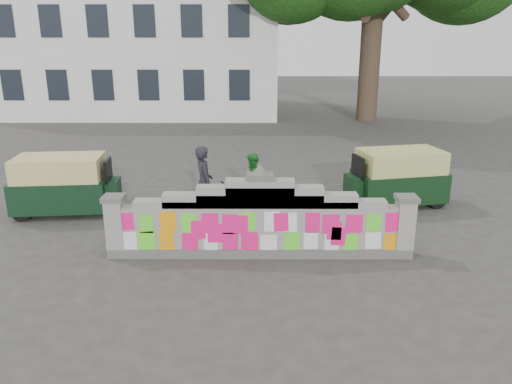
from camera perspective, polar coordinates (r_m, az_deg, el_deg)
ground at (r=10.72m, az=0.44°, el=-7.23°), size 100.00×100.00×0.00m
parapet_wall at (r=10.42m, az=0.45°, el=-3.49°), size 6.48×0.44×2.01m
building at (r=32.48m, az=-12.70°, el=16.19°), size 16.00×10.00×8.90m
cyclist_bike at (r=12.12m, az=-5.88°, el=-1.69°), size 2.10×1.38×1.04m
cyclist_rider at (r=12.00m, az=-5.93°, el=-0.06°), size 0.63×0.76×1.77m
pedestrian at (r=13.42m, az=-0.44°, el=1.31°), size 0.57×0.73×1.49m
rickshaw_left at (r=13.88m, az=-21.10°, el=0.85°), size 2.81×1.49×1.53m
rickshaw_right at (r=14.14m, az=15.80°, el=1.68°), size 2.86×1.75×1.53m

